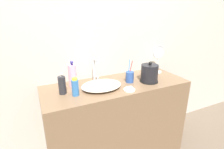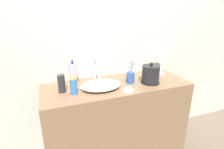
% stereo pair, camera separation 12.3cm
% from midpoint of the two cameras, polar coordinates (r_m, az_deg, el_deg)
% --- Properties ---
extents(wall_back, '(6.00, 0.04, 2.60)m').
position_cam_midpoint_polar(wall_back, '(1.77, -4.51, 14.63)').
color(wall_back, beige).
rests_on(wall_back, ground_plane).
extents(vanity_counter, '(1.36, 0.51, 0.82)m').
position_cam_midpoint_polar(vanity_counter, '(1.83, -0.52, -15.03)').
color(vanity_counter, brown).
rests_on(vanity_counter, ground_plane).
extents(sink_basin, '(0.36, 0.27, 0.05)m').
position_cam_midpoint_polar(sink_basin, '(1.54, -5.74, -3.59)').
color(sink_basin, silver).
rests_on(sink_basin, vanity_counter).
extents(faucet, '(0.06, 0.13, 0.23)m').
position_cam_midpoint_polar(faucet, '(1.66, -7.69, 1.73)').
color(faucet, silver).
rests_on(faucet, vanity_counter).
extents(electric_kettle, '(0.18, 0.18, 0.20)m').
position_cam_midpoint_polar(electric_kettle, '(1.69, 10.09, 0.19)').
color(electric_kettle, black).
rests_on(electric_kettle, vanity_counter).
extents(toothbrush_cup, '(0.08, 0.08, 0.22)m').
position_cam_midpoint_polar(toothbrush_cup, '(1.66, 3.71, -0.75)').
color(toothbrush_cup, '#2D519E').
rests_on(toothbrush_cup, vanity_counter).
extents(lotion_bottle, '(0.07, 0.07, 0.23)m').
position_cam_midpoint_polar(lotion_bottle, '(1.61, -14.93, -0.30)').
color(lotion_bottle, '#EAA8C6').
rests_on(lotion_bottle, vanity_counter).
extents(shampoo_bottle, '(0.06, 0.06, 0.15)m').
position_cam_midpoint_polar(shampoo_bottle, '(1.43, -14.36, -4.07)').
color(shampoo_bottle, '#3370B7').
rests_on(shampoo_bottle, vanity_counter).
extents(mouthwash_bottle, '(0.06, 0.06, 0.18)m').
position_cam_midpoint_polar(mouthwash_bottle, '(1.49, -18.29, -3.32)').
color(mouthwash_bottle, '#28282D').
rests_on(mouthwash_bottle, vanity_counter).
extents(soap_dish, '(0.10, 0.10, 0.03)m').
position_cam_midpoint_polar(soap_dish, '(1.50, 3.35, -4.92)').
color(soap_dish, silver).
rests_on(soap_dish, vanity_counter).
extents(vanity_mirror, '(0.15, 0.10, 0.30)m').
position_cam_midpoint_polar(vanity_mirror, '(1.95, 13.11, 5.46)').
color(vanity_mirror, silver).
rests_on(vanity_mirror, vanity_counter).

